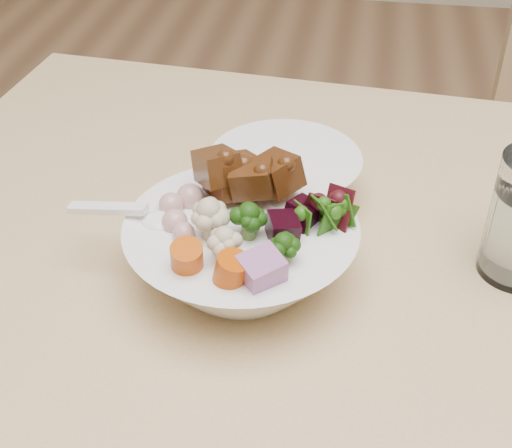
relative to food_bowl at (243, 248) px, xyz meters
name	(u,v)px	position (x,y,z in m)	size (l,w,h in m)	color
food_bowl	(243,248)	(0.00, 0.00, 0.00)	(0.22, 0.22, 0.12)	white
soup_spoon	(147,218)	(-0.09, 0.00, 0.03)	(0.11, 0.04, 0.02)	white
side_bowl	(285,178)	(0.02, 0.14, -0.01)	(0.16, 0.16, 0.05)	white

